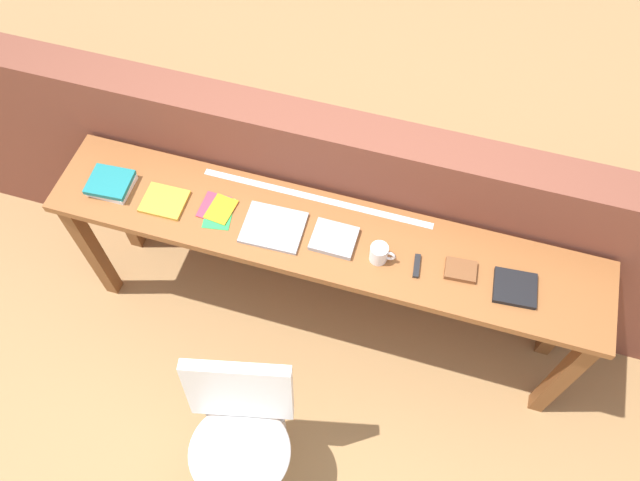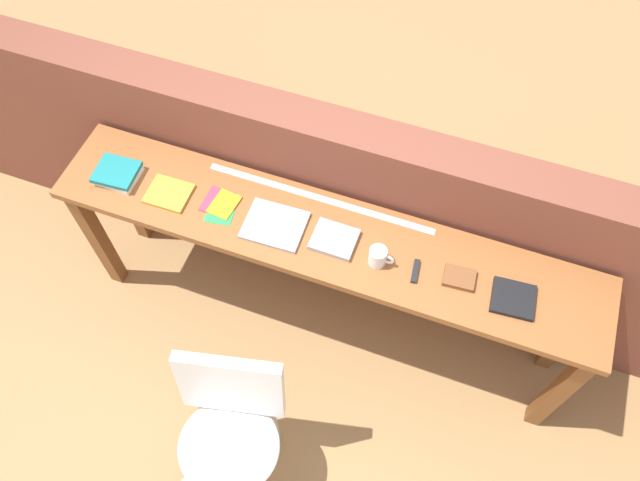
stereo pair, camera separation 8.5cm
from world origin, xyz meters
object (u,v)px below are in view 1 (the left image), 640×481
(chair_white_moulded, at_px, (240,431))
(mug, at_px, (379,253))
(book_stack_leftmost, at_px, (111,184))
(pamphlet_pile_colourful, at_px, (218,210))
(book_open_centre, at_px, (273,227))
(magazine_cycling, at_px, (164,201))
(leather_journal_brown, at_px, (461,270))
(book_repair_rightmost, at_px, (515,288))
(multitool_folded, at_px, (417,266))

(chair_white_moulded, xyz_separation_m, mug, (0.38, 0.77, 0.40))
(book_stack_leftmost, height_order, pamphlet_pile_colourful, book_stack_leftmost)
(book_open_centre, height_order, mug, mug)
(magazine_cycling, bearing_deg, leather_journal_brown, -0.08)
(chair_white_moulded, bearing_deg, book_stack_leftmost, 137.58)
(leather_journal_brown, bearing_deg, chair_white_moulded, -136.23)
(chair_white_moulded, xyz_separation_m, pamphlet_pile_colourful, (-0.36, 0.81, 0.36))
(book_open_centre, relative_size, leather_journal_brown, 2.02)
(magazine_cycling, relative_size, mug, 1.75)
(mug, bearing_deg, leather_journal_brown, 6.09)
(book_repair_rightmost, bearing_deg, pamphlet_pile_colourful, 174.58)
(chair_white_moulded, relative_size, mug, 8.10)
(book_stack_leftmost, distance_m, magazine_cycling, 0.27)
(magazine_cycling, xyz_separation_m, book_open_centre, (0.51, 0.01, 0.00))
(book_open_centre, bearing_deg, chair_white_moulded, -85.29)
(book_stack_leftmost, bearing_deg, book_repair_rightmost, -0.13)
(magazine_cycling, bearing_deg, chair_white_moulded, -53.48)
(pamphlet_pile_colourful, relative_size, book_open_centre, 0.72)
(pamphlet_pile_colourful, distance_m, book_open_centre, 0.27)
(multitool_folded, xyz_separation_m, book_repair_rightmost, (0.41, 0.01, 0.00))
(leather_journal_brown, distance_m, book_repair_rightmost, 0.23)
(book_stack_leftmost, bearing_deg, leather_journal_brown, 0.53)
(multitool_folded, bearing_deg, pamphlet_pile_colourful, 178.02)
(book_stack_leftmost, bearing_deg, magazine_cycling, -2.19)
(book_open_centre, distance_m, multitool_folded, 0.64)
(book_repair_rightmost, bearing_deg, book_open_centre, 175.46)
(chair_white_moulded, relative_size, leather_journal_brown, 6.86)
(chair_white_moulded, distance_m, mug, 0.95)
(book_stack_leftmost, bearing_deg, pamphlet_pile_colourful, 1.85)
(magazine_cycling, relative_size, leather_journal_brown, 1.48)
(book_stack_leftmost, xyz_separation_m, book_repair_rightmost, (1.83, -0.00, -0.01))
(multitool_folded, relative_size, book_repair_rightmost, 0.63)
(chair_white_moulded, height_order, multitool_folded, multitool_folded)
(magazine_cycling, xyz_separation_m, pamphlet_pile_colourful, (0.25, 0.03, -0.00))
(magazine_cycling, relative_size, multitool_folded, 1.75)
(magazine_cycling, relative_size, book_repair_rightmost, 1.10)
(chair_white_moulded, height_order, pamphlet_pile_colourful, chair_white_moulded)
(mug, bearing_deg, multitool_folded, 2.40)
(pamphlet_pile_colourful, xyz_separation_m, mug, (0.75, -0.04, 0.04))
(book_stack_leftmost, relative_size, pamphlet_pile_colourful, 1.05)
(book_open_centre, distance_m, book_repair_rightmost, 1.05)
(chair_white_moulded, distance_m, book_open_centre, 0.88)
(chair_white_moulded, xyz_separation_m, multitool_folded, (0.55, 0.78, 0.36))
(chair_white_moulded, xyz_separation_m, leather_journal_brown, (0.73, 0.81, 0.37))
(chair_white_moulded, relative_size, multitool_folded, 8.10)
(book_open_centre, xyz_separation_m, multitool_folded, (0.64, -0.01, -0.00))
(magazine_cycling, height_order, mug, mug)
(mug, bearing_deg, book_repair_rightmost, 1.76)
(book_stack_leftmost, xyz_separation_m, pamphlet_pile_colourful, (0.51, 0.02, -0.02))
(multitool_folded, relative_size, leather_journal_brown, 0.85)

